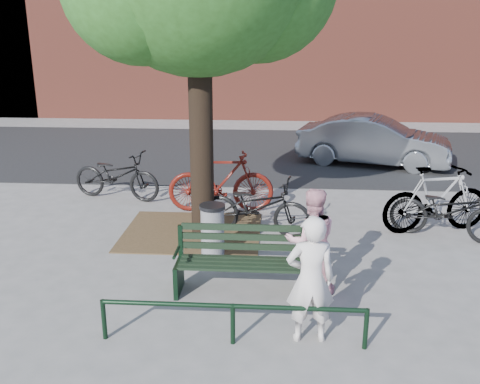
# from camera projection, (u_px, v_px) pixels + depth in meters

# --- Properties ---
(ground) EXTENTS (90.00, 90.00, 0.00)m
(ground) POSITION_uv_depth(u_px,v_px,m) (240.00, 294.00, 7.31)
(ground) COLOR gray
(ground) RESTS_ON ground
(dirt_pit) EXTENTS (2.40, 2.00, 0.02)m
(dirt_pit) POSITION_uv_depth(u_px,v_px,m) (192.00, 232.00, 9.47)
(dirt_pit) COLOR brown
(dirt_pit) RESTS_ON ground
(road) EXTENTS (40.00, 7.00, 0.01)m
(road) POSITION_uv_depth(u_px,v_px,m) (260.00, 153.00, 15.40)
(road) COLOR black
(road) RESTS_ON ground
(park_bench) EXTENTS (1.74, 0.54, 0.97)m
(park_bench) POSITION_uv_depth(u_px,v_px,m) (240.00, 259.00, 7.24)
(park_bench) COLOR black
(park_bench) RESTS_ON ground
(guard_railing) EXTENTS (3.06, 0.06, 0.51)m
(guard_railing) POSITION_uv_depth(u_px,v_px,m) (233.00, 312.00, 6.05)
(guard_railing) COLOR black
(guard_railing) RESTS_ON ground
(person_left) EXTENTS (0.59, 0.42, 1.53)m
(person_left) POSITION_uv_depth(u_px,v_px,m) (310.00, 280.00, 6.02)
(person_left) COLOR silver
(person_left) RESTS_ON ground
(person_right) EXTENTS (0.78, 0.65, 1.48)m
(person_right) POSITION_uv_depth(u_px,v_px,m) (311.00, 241.00, 7.17)
(person_right) COLOR pink
(person_right) RESTS_ON ground
(litter_bin) EXTENTS (0.41, 0.41, 0.84)m
(litter_bin) POSITION_uv_depth(u_px,v_px,m) (213.00, 230.00, 8.44)
(litter_bin) COLOR gray
(litter_bin) RESTS_ON ground
(bicycle_a) EXTENTS (2.06, 1.12, 1.03)m
(bicycle_a) POSITION_uv_depth(u_px,v_px,m) (116.00, 175.00, 11.18)
(bicycle_a) COLOR black
(bicycle_a) RESTS_ON ground
(bicycle_b) EXTENTS (2.09, 0.70, 1.24)m
(bicycle_b) POSITION_uv_depth(u_px,v_px,m) (221.00, 181.00, 10.37)
(bicycle_b) COLOR #4F110B
(bicycle_b) RESTS_ON ground
(bicycle_c) EXTENTS (2.05, 1.08, 1.02)m
(bicycle_c) POSITION_uv_depth(u_px,v_px,m) (256.00, 207.00, 9.24)
(bicycle_c) COLOR black
(bicycle_c) RESTS_ON ground
(bicycle_d) EXTENTS (2.07, 1.04, 1.20)m
(bicycle_d) POSITION_uv_depth(u_px,v_px,m) (436.00, 199.00, 9.35)
(bicycle_d) COLOR gray
(bicycle_d) RESTS_ON ground
(bicycle_e) EXTENTS (2.02, 1.29, 1.00)m
(bicycle_e) POSITION_uv_depth(u_px,v_px,m) (448.00, 211.00, 9.07)
(bicycle_e) COLOR black
(bicycle_e) RESTS_ON ground
(parked_car) EXTENTS (4.10, 2.40, 1.28)m
(parked_car) POSITION_uv_depth(u_px,v_px,m) (374.00, 141.00, 13.92)
(parked_car) COLOR slate
(parked_car) RESTS_ON ground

